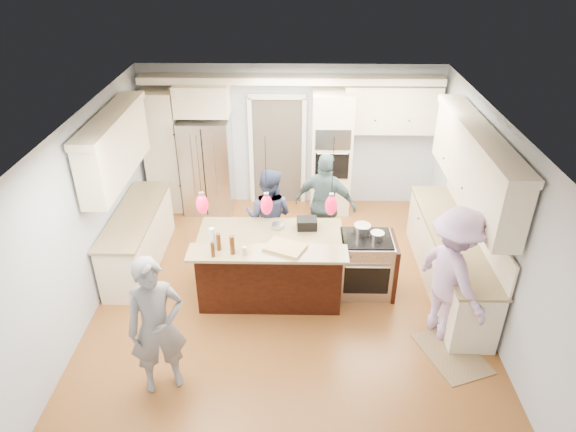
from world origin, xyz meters
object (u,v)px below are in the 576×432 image
object	(u,v)px
person_far_left	(269,217)
kitchen_island	(271,265)
person_bar_end	(157,327)
refrigerator	(207,166)
island_range	(366,264)

from	to	relation	value
person_far_left	kitchen_island	bearing A→B (deg)	108.62
person_bar_end	person_far_left	xyz separation A→B (m)	(1.13, 2.65, -0.08)
kitchen_island	person_far_left	distance (m)	0.91
refrigerator	island_range	world-z (taller)	refrigerator
kitchen_island	person_far_left	xyz separation A→B (m)	(-0.06, 0.84, 0.32)
refrigerator	person_far_left	bearing A→B (deg)	-54.31
person_far_left	island_range	bearing A→B (deg)	166.68
refrigerator	person_far_left	world-z (taller)	refrigerator
island_range	refrigerator	bearing A→B (deg)	137.41
refrigerator	kitchen_island	world-z (taller)	refrigerator
refrigerator	kitchen_island	size ratio (longest dim) A/B	0.86
person_far_left	refrigerator	bearing A→B (deg)	-40.08
island_range	person_far_left	xyz separation A→B (m)	(-1.47, 0.77, 0.35)
refrigerator	island_range	xyz separation A→B (m)	(2.71, -2.49, -0.44)
kitchen_island	person_far_left	size ratio (longest dim) A/B	1.30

